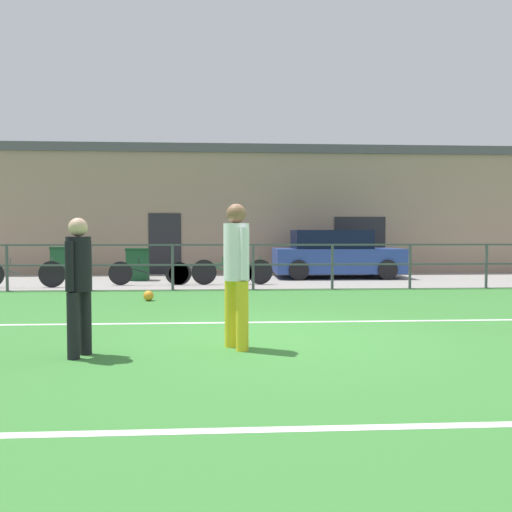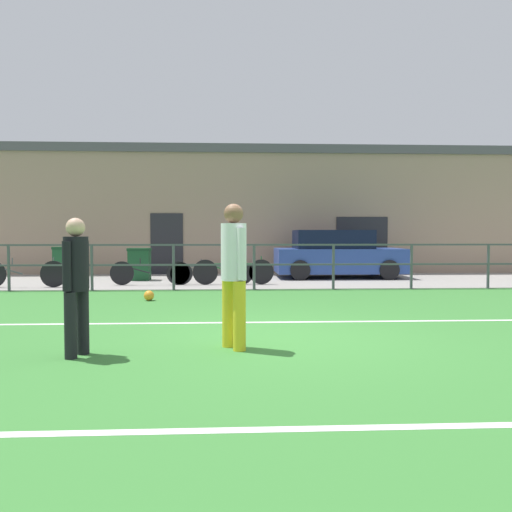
{
  "view_description": "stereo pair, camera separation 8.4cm",
  "coord_description": "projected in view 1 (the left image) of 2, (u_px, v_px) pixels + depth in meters",
  "views": [
    {
      "loc": [
        -0.71,
        -7.05,
        1.41
      ],
      "look_at": [
        -0.1,
        3.16,
        0.97
      ],
      "focal_mm": 36.79,
      "sensor_mm": 36.0,
      "label": 1
    },
    {
      "loc": [
        -0.62,
        -7.05,
        1.41
      ],
      "look_at": [
        -0.1,
        3.16,
        0.97
      ],
      "focal_mm": 36.79,
      "sensor_mm": 36.0,
      "label": 2
    }
  ],
  "objects": [
    {
      "name": "parked_car_red",
      "position": [
        335.0,
        255.0,
        16.52
      ],
      "size": [
        3.95,
        1.94,
        1.5
      ],
      "color": "#28428E",
      "rests_on": "pavement_strip"
    },
    {
      "name": "field_line_touchline",
      "position": [
        270.0,
        322.0,
        8.31
      ],
      "size": [
        36.0,
        0.11,
        0.0
      ],
      "primitive_type": "cube",
      "color": "white",
      "rests_on": "ground"
    },
    {
      "name": "bicycle_parked_2",
      "position": [
        232.0,
        272.0,
        14.26
      ],
      "size": [
        2.21,
        0.04,
        0.77
      ],
      "color": "black",
      "rests_on": "pavement_strip"
    },
    {
      "name": "bicycle_parked_0",
      "position": [
        210.0,
        273.0,
        14.23
      ],
      "size": [
        2.26,
        0.04,
        0.71
      ],
      "color": "black",
      "rests_on": "pavement_strip"
    },
    {
      "name": "perimeter_fence",
      "position": [
        253.0,
        260.0,
        13.08
      ],
      "size": [
        36.07,
        0.07,
        1.15
      ],
      "color": "#474C51",
      "rests_on": "ground"
    },
    {
      "name": "player_striker",
      "position": [
        236.0,
        267.0,
        6.37
      ],
      "size": [
        0.31,
        0.43,
        1.77
      ],
      "rotation": [
        0.0,
        0.0,
        2.11
      ],
      "color": "gold",
      "rests_on": "ground"
    },
    {
      "name": "bicycle_parked_1",
      "position": [
        149.0,
        273.0,
        14.13
      ],
      "size": [
        2.15,
        0.04,
        0.74
      ],
      "color": "black",
      "rests_on": "pavement_strip"
    },
    {
      "name": "trash_bin_1",
      "position": [
        61.0,
        262.0,
        16.17
      ],
      "size": [
        0.57,
        0.49,
        0.98
      ],
      "color": "#194C28",
      "rests_on": "pavement_strip"
    },
    {
      "name": "soccer_ball_match",
      "position": [
        149.0,
        296.0,
        10.97
      ],
      "size": [
        0.21,
        0.21,
        0.21
      ],
      "primitive_type": "sphere",
      "color": "orange",
      "rests_on": "ground"
    },
    {
      "name": "field_line_hash",
      "position": [
        323.0,
        428.0,
        3.78
      ],
      "size": [
        36.0,
        0.11,
        0.0
      ],
      "primitive_type": "cube",
      "color": "white",
      "rests_on": "ground"
    },
    {
      "name": "ground",
      "position": [
        277.0,
        338.0,
        7.13
      ],
      "size": [
        60.0,
        44.0,
        0.04
      ],
      "primitive_type": "cube",
      "color": "#387A33"
    },
    {
      "name": "bicycle_parked_4",
      "position": [
        21.0,
        274.0,
        13.44
      ],
      "size": [
        2.22,
        0.04,
        0.78
      ],
      "color": "black",
      "rests_on": "pavement_strip"
    },
    {
      "name": "trash_bin_0",
      "position": [
        138.0,
        264.0,
        15.57
      ],
      "size": [
        0.65,
        0.55,
        0.96
      ],
      "color": "#194C28",
      "rests_on": "pavement_strip"
    },
    {
      "name": "clubhouse_facade",
      "position": [
        244.0,
        211.0,
        19.2
      ],
      "size": [
        28.0,
        2.56,
        4.48
      ],
      "color": "gray",
      "rests_on": "ground"
    },
    {
      "name": "player_goalkeeper",
      "position": [
        79.0,
        278.0,
        5.95
      ],
      "size": [
        0.28,
        0.42,
        1.59
      ],
      "rotation": [
        0.0,
        0.0,
        1.24
      ],
      "color": "black",
      "rests_on": "ground"
    },
    {
      "name": "pavement_strip",
      "position": [
        249.0,
        281.0,
        15.61
      ],
      "size": [
        48.0,
        5.0,
        0.02
      ],
      "primitive_type": "cube",
      "color": "gray",
      "rests_on": "ground"
    }
  ]
}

